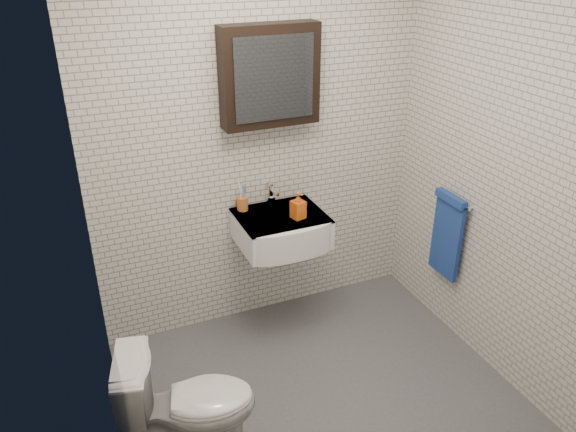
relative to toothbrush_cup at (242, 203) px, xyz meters
The scene contains 9 objects.
ground 1.31m from the toothbrush_cup, 81.03° to the right, with size 2.20×2.00×0.01m, color #4D4F55.
room_shell 1.11m from the toothbrush_cup, 81.03° to the right, with size 2.22×2.02×2.51m.
washbasin 0.32m from the toothbrush_cup, 46.12° to the right, with size 0.55×0.50×0.20m.
faucet 0.20m from the toothbrush_cup, ahead, with size 0.06×0.20×0.15m.
mirror_cabinet 0.82m from the toothbrush_cup, ahead, with size 0.60×0.15×0.60m.
towel_rail 1.34m from the toothbrush_cup, 26.33° to the right, with size 0.09×0.30×0.58m.
toothbrush_cup is the anchor object (origin of this frame).
soap_bottle 0.38m from the toothbrush_cup, 41.00° to the right, with size 0.08×0.08×0.17m, color orange.
toilet 1.32m from the toothbrush_cup, 122.98° to the right, with size 0.38×0.66×0.68m, color silver.
Camera 1 is at (-1.17, -2.18, 2.45)m, focal length 35.00 mm.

